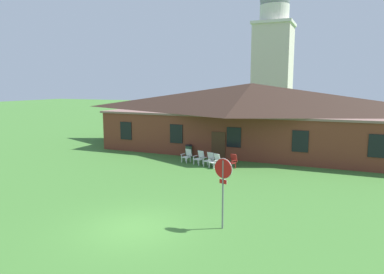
% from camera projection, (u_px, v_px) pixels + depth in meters
% --- Properties ---
extents(ground_plane, '(200.00, 200.00, 0.00)m').
position_uv_depth(ground_plane, '(133.00, 228.00, 13.87)').
color(ground_plane, '#3D702D').
extents(brick_building, '(24.72, 10.40, 5.76)m').
position_uv_depth(brick_building, '(251.00, 116.00, 30.47)').
color(brick_building, brown).
rests_on(brick_building, ground).
extents(dome_tower, '(5.18, 5.18, 19.46)m').
position_uv_depth(dome_tower, '(273.00, 60.00, 46.95)').
color(dome_tower, beige).
rests_on(dome_tower, ground).
extents(stop_sign, '(0.78, 0.24, 2.83)m').
position_uv_depth(stop_sign, '(223.00, 179.00, 13.57)').
color(stop_sign, slate).
rests_on(stop_sign, ground).
extents(lawn_chair_by_porch, '(0.74, 0.79, 0.96)m').
position_uv_depth(lawn_chair_by_porch, '(187.00, 155.00, 25.72)').
color(lawn_chair_by_porch, white).
rests_on(lawn_chair_by_porch, ground).
extents(lawn_chair_near_door, '(0.76, 0.81, 0.96)m').
position_uv_depth(lawn_chair_near_door, '(199.00, 157.00, 25.05)').
color(lawn_chair_near_door, white).
rests_on(lawn_chair_near_door, ground).
extents(lawn_chair_left_end, '(0.73, 0.78, 0.96)m').
position_uv_depth(lawn_chair_left_end, '(209.00, 159.00, 24.43)').
color(lawn_chair_left_end, silver).
rests_on(lawn_chair_left_end, ground).
extents(lawn_chair_middle, '(0.81, 0.85, 0.96)m').
position_uv_depth(lawn_chair_middle, '(215.00, 161.00, 23.96)').
color(lawn_chair_middle, silver).
rests_on(lawn_chair_middle, ground).
extents(lawn_chair_right_end, '(0.80, 0.84, 0.96)m').
position_uv_depth(lawn_chair_right_end, '(232.00, 161.00, 23.85)').
color(lawn_chair_right_end, maroon).
rests_on(lawn_chair_right_end, ground).
extents(trash_bin, '(0.56, 0.56, 0.98)m').
position_uv_depth(trash_bin, '(189.00, 151.00, 27.41)').
color(trash_bin, '#335638').
rests_on(trash_bin, ground).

